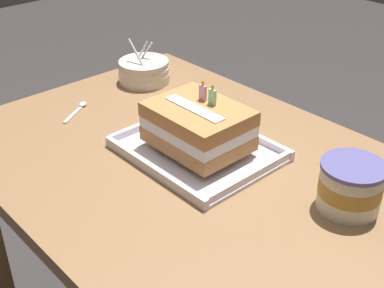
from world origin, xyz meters
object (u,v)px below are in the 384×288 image
serving_spoon_near_tray (79,108)px  ice_cream_tub (350,186)px  foil_tray (197,150)px  birthday_cake (197,125)px  bowl_stack (144,71)px

serving_spoon_near_tray → ice_cream_tub: bearing=12.6°
foil_tray → serving_spoon_near_tray: foil_tray is taller
birthday_cake → bowl_stack: birthday_cake is taller
foil_tray → birthday_cake: size_ratio=1.56×
serving_spoon_near_tray → foil_tray: bearing=12.5°
serving_spoon_near_tray → birthday_cake: bearing=12.5°
foil_tray → bowl_stack: size_ratio=2.24×
birthday_cake → serving_spoon_near_tray: size_ratio=2.00×
bowl_stack → foil_tray: bearing=-21.6°
bowl_stack → ice_cream_tub: size_ratio=1.20×
birthday_cake → ice_cream_tub: (0.34, 0.08, -0.02)m
birthday_cake → serving_spoon_near_tray: bearing=-167.5°
foil_tray → serving_spoon_near_tray: size_ratio=3.11×
foil_tray → ice_cream_tub: bearing=12.8°
birthday_cake → ice_cream_tub: size_ratio=1.73×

